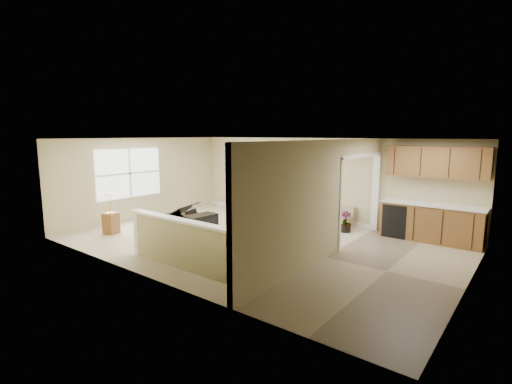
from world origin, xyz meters
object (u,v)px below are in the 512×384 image
Objects in this scene: loveseat at (330,215)px; small_plant at (345,223)px; accent_table at (286,204)px; piano_bench at (201,225)px; lamp_stand at (111,216)px; palm_plant at (262,198)px; piano at (178,204)px.

small_plant is at bearing -27.59° from loveseat.
accent_table is (-1.50, -0.04, 0.15)m from loveseat.
small_plant is at bearing -10.48° from accent_table.
lamp_stand is (-2.05, -1.31, 0.19)m from piano_bench.
piano_bench is 2.96m from palm_plant.
lamp_stand is (-1.81, -4.25, -0.09)m from palm_plant.
lamp_stand is at bearing -127.85° from loveseat.
loveseat is 1.25× the size of lamp_stand.
loveseat is 0.82m from small_plant.
small_plant is (2.79, 2.65, -0.04)m from piano_bench.
loveseat is at bearing 1.56° from accent_table.
lamp_stand is (-0.53, -1.85, -0.10)m from piano.
piano is at bearing -117.96° from palm_plant.
small_plant is (4.31, 2.12, -0.33)m from piano.
accent_table is at bearing -173.01° from loveseat.
loveseat is at bearing 46.72° from lamp_stand.
lamp_stand reaches higher than piano_bench.
palm_plant is at bearing -171.82° from accent_table.
piano_bench is at bearing -101.13° from accent_table.
loveseat is 2.44× the size of small_plant.
small_plant is at bearing 10.64° from piano.
loveseat is at bearing 3.95° from palm_plant.
piano_bench is 1.22× the size of accent_table.
lamp_stand is at bearing -140.69° from small_plant.
accent_table is at bearing 169.52° from small_plant.
small_plant reaches higher than piano_bench.
loveseat is 6.06m from lamp_stand.
piano is 1.63m from piano_bench.
piano is at bearing -139.26° from loveseat.
small_plant is at bearing 43.53° from piano_bench.
piano is 1.52× the size of palm_plant.
loveseat is at bearing 55.81° from piano_bench.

